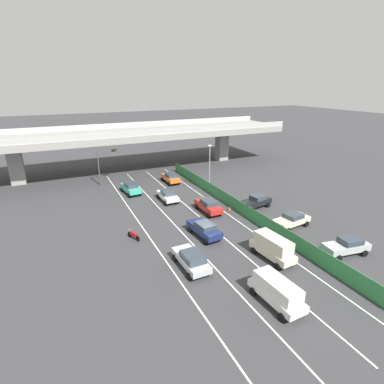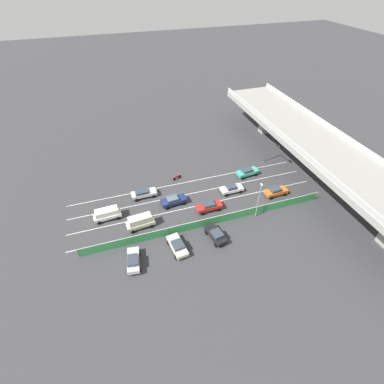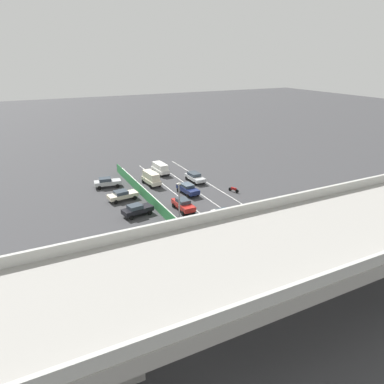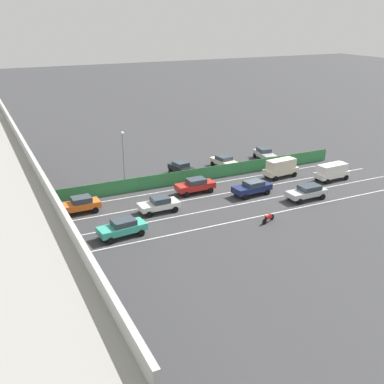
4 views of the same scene
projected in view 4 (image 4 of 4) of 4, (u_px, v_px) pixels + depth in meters
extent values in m
plane|color=#38383A|center=(255.00, 194.00, 52.88)|extent=(300.00, 300.00, 0.00)
cube|color=silver|center=(245.00, 219.00, 46.52)|extent=(0.14, 45.14, 0.01)
cube|color=silver|center=(227.00, 207.00, 49.52)|extent=(0.14, 45.14, 0.01)
cube|color=silver|center=(212.00, 196.00, 52.52)|extent=(0.14, 45.14, 0.01)
cube|color=silver|center=(197.00, 186.00, 55.52)|extent=(0.14, 45.14, 0.01)
cube|color=#B2B2AD|center=(29.00, 155.00, 40.54)|extent=(59.35, 0.30, 0.90)
cube|color=#338447|center=(192.00, 176.00, 56.50)|extent=(0.06, 41.14, 1.62)
cylinder|color=#4C514C|center=(325.00, 155.00, 64.89)|extent=(0.10, 0.10, 1.62)
cylinder|color=#4C514C|center=(240.00, 168.00, 59.30)|extent=(0.10, 0.10, 1.62)
cylinder|color=#4C514C|center=(138.00, 184.00, 53.71)|extent=(0.10, 0.10, 1.62)
cylinder|color=#4C514C|center=(12.00, 204.00, 48.12)|extent=(0.10, 0.10, 1.62)
cube|color=navy|center=(252.00, 188.00, 52.45)|extent=(2.15, 4.67, 0.68)
cube|color=#333D47|center=(254.00, 183.00, 52.36)|extent=(1.73, 2.18, 0.46)
cylinder|color=black|center=(245.00, 197.00, 51.18)|extent=(0.27, 0.66, 0.64)
cylinder|color=black|center=(236.00, 192.00, 52.61)|extent=(0.27, 0.66, 0.64)
cylinder|color=black|center=(267.00, 192.00, 52.65)|extent=(0.27, 0.66, 0.64)
cylinder|color=black|center=(258.00, 187.00, 54.08)|extent=(0.27, 0.66, 0.64)
cube|color=silver|center=(332.00, 174.00, 57.20)|extent=(1.99, 4.62, 0.57)
cube|color=silver|center=(333.00, 168.00, 56.92)|extent=(1.74, 3.80, 0.97)
cylinder|color=black|center=(327.00, 182.00, 55.94)|extent=(0.25, 0.65, 0.64)
cylinder|color=black|center=(317.00, 177.00, 57.39)|extent=(0.25, 0.65, 0.64)
cylinder|color=black|center=(346.00, 178.00, 57.33)|extent=(0.25, 0.65, 0.64)
cylinder|color=black|center=(336.00, 174.00, 58.77)|extent=(0.25, 0.65, 0.64)
cube|color=red|center=(195.00, 186.00, 53.08)|extent=(1.80, 4.54, 0.68)
cube|color=#333D47|center=(196.00, 181.00, 52.92)|extent=(1.55, 2.06, 0.52)
cylinder|color=black|center=(186.00, 195.00, 51.90)|extent=(0.23, 0.64, 0.64)
cylinder|color=black|center=(180.00, 190.00, 53.33)|extent=(0.23, 0.64, 0.64)
cylinder|color=black|center=(211.00, 190.00, 53.19)|extent=(0.23, 0.64, 0.64)
cylinder|color=black|center=(203.00, 186.00, 54.62)|extent=(0.23, 0.64, 0.64)
cube|color=white|center=(159.00, 205.00, 48.00)|extent=(1.86, 4.22, 0.55)
cube|color=#333D47|center=(160.00, 200.00, 47.87)|extent=(1.62, 1.78, 0.57)
cylinder|color=black|center=(149.00, 215.00, 46.80)|extent=(0.22, 0.64, 0.64)
cylinder|color=black|center=(143.00, 208.00, 48.33)|extent=(0.22, 0.64, 0.64)
cylinder|color=black|center=(175.00, 210.00, 47.98)|extent=(0.22, 0.64, 0.64)
cylinder|color=black|center=(168.00, 203.00, 49.51)|extent=(0.22, 0.64, 0.64)
cube|color=#B7BABC|center=(306.00, 193.00, 51.26)|extent=(1.89, 4.62, 0.57)
cube|color=#333D47|center=(310.00, 188.00, 51.23)|extent=(1.64, 2.30, 0.51)
cylinder|color=black|center=(300.00, 202.00, 50.00)|extent=(0.23, 0.64, 0.64)
cylinder|color=black|center=(289.00, 196.00, 51.52)|extent=(0.23, 0.64, 0.64)
cylinder|color=black|center=(323.00, 197.00, 51.32)|extent=(0.23, 0.64, 0.64)
cylinder|color=black|center=(312.00, 192.00, 52.83)|extent=(0.23, 0.64, 0.64)
cube|color=orange|center=(79.00, 205.00, 47.74)|extent=(1.82, 4.25, 0.65)
cube|color=#333D47|center=(81.00, 200.00, 47.65)|extent=(1.56, 1.98, 0.55)
cylinder|color=black|center=(67.00, 215.00, 46.59)|extent=(0.23, 0.64, 0.64)
cylinder|color=black|center=(63.00, 209.00, 48.02)|extent=(0.23, 0.64, 0.64)
cylinder|color=black|center=(96.00, 210.00, 47.81)|extent=(0.23, 0.64, 0.64)
cylinder|color=black|center=(91.00, 205.00, 49.24)|extent=(0.23, 0.64, 0.64)
cube|color=teal|center=(122.00, 228.00, 42.65)|extent=(2.24, 4.57, 0.64)
cube|color=#333D47|center=(124.00, 222.00, 42.54)|extent=(1.78, 2.22, 0.52)
cylinder|color=black|center=(111.00, 241.00, 41.37)|extent=(0.29, 0.66, 0.64)
cylinder|color=black|center=(103.00, 233.00, 42.79)|extent=(0.29, 0.66, 0.64)
cylinder|color=black|center=(141.00, 233.00, 42.85)|extent=(0.29, 0.66, 0.64)
cylinder|color=black|center=(133.00, 226.00, 44.27)|extent=(0.29, 0.66, 0.64)
cube|color=beige|center=(281.00, 171.00, 58.24)|extent=(2.08, 4.67, 0.65)
cube|color=beige|center=(281.00, 164.00, 57.92)|extent=(1.81, 3.84, 1.16)
cylinder|color=black|center=(275.00, 179.00, 56.99)|extent=(0.27, 0.66, 0.64)
cylinder|color=black|center=(266.00, 175.00, 58.36)|extent=(0.27, 0.66, 0.64)
cylinder|color=black|center=(294.00, 174.00, 58.47)|extent=(0.27, 0.66, 0.64)
cylinder|color=black|center=(285.00, 171.00, 59.84)|extent=(0.27, 0.66, 0.64)
cylinder|color=black|center=(264.00, 222.00, 45.27)|extent=(0.32, 0.59, 0.60)
cylinder|color=black|center=(272.00, 217.00, 46.20)|extent=(0.32, 0.59, 0.60)
cube|color=maroon|center=(268.00, 217.00, 45.63)|extent=(0.60, 0.96, 0.36)
cylinder|color=#B2B2B2|center=(265.00, 215.00, 45.12)|extent=(0.57, 0.25, 0.03)
cube|color=#B2B5B7|center=(265.00, 155.00, 64.96)|extent=(4.55, 2.33, 0.64)
cube|color=#333D47|center=(264.00, 150.00, 65.12)|extent=(2.12, 1.78, 0.53)
cylinder|color=black|center=(275.00, 160.00, 64.06)|extent=(0.67, 0.31, 0.64)
cylinder|color=black|center=(264.00, 161.00, 63.58)|extent=(0.67, 0.31, 0.64)
cylinder|color=black|center=(266.00, 155.00, 66.69)|extent=(0.67, 0.31, 0.64)
cylinder|color=black|center=(255.00, 156.00, 66.21)|extent=(0.67, 0.31, 0.64)
cube|color=beige|center=(225.00, 162.00, 61.74)|extent=(4.70, 2.39, 0.58)
cube|color=#333D47|center=(224.00, 158.00, 61.76)|extent=(2.08, 1.85, 0.50)
cylinder|color=black|center=(238.00, 167.00, 61.17)|extent=(0.66, 0.30, 0.64)
cylinder|color=black|center=(226.00, 170.00, 60.23)|extent=(0.66, 0.30, 0.64)
cylinder|color=black|center=(224.00, 161.00, 63.57)|extent=(0.66, 0.30, 0.64)
cylinder|color=black|center=(212.00, 164.00, 62.63)|extent=(0.66, 0.30, 0.64)
cube|color=black|center=(182.00, 169.00, 58.97)|extent=(4.46, 2.45, 0.64)
cube|color=#333D47|center=(181.00, 164.00, 59.04)|extent=(2.08, 1.83, 0.51)
cylinder|color=black|center=(195.00, 174.00, 58.53)|extent=(0.67, 0.33, 0.64)
cylinder|color=black|center=(183.00, 177.00, 57.57)|extent=(0.67, 0.33, 0.64)
cylinder|color=black|center=(182.00, 168.00, 60.70)|extent=(0.67, 0.33, 0.64)
cylinder|color=black|center=(170.00, 171.00, 59.75)|extent=(0.67, 0.33, 0.64)
cylinder|color=#47474C|center=(62.00, 237.00, 36.63)|extent=(0.18, 0.18, 5.55)
cylinder|color=#47474C|center=(50.00, 202.00, 36.87)|extent=(3.10, 0.92, 0.12)
cube|color=black|center=(43.00, 197.00, 37.77)|extent=(1.00, 0.51, 0.32)
sphere|color=#390706|center=(46.00, 198.00, 37.66)|extent=(0.20, 0.20, 0.20)
sphere|color=#3B2806|center=(45.00, 197.00, 37.87)|extent=(0.20, 0.20, 0.20)
sphere|color=green|center=(43.00, 196.00, 38.08)|extent=(0.20, 0.20, 0.20)
cylinder|color=gray|center=(124.00, 164.00, 52.58)|extent=(0.16, 0.16, 6.71)
ellipsoid|color=silver|center=(122.00, 133.00, 51.32)|extent=(0.60, 0.36, 0.28)
cone|color=orange|center=(191.00, 182.00, 55.83)|extent=(0.36, 0.36, 0.64)
cube|color=black|center=(191.00, 184.00, 55.94)|extent=(0.47, 0.47, 0.03)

